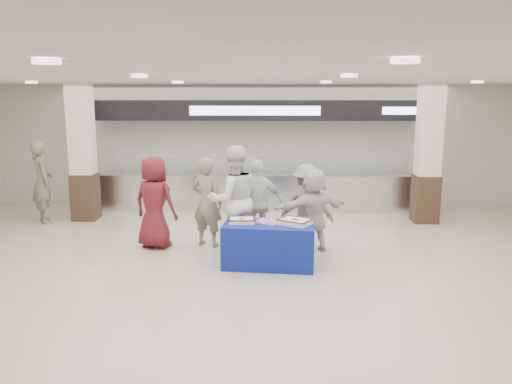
{
  "coord_description": "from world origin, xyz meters",
  "views": [
    {
      "loc": [
        0.39,
        -7.28,
        2.88
      ],
      "look_at": [
        0.13,
        1.6,
        1.18
      ],
      "focal_mm": 35.0,
      "sensor_mm": 36.0,
      "label": 1
    }
  ],
  "objects_px": {
    "display_table": "(269,245)",
    "civilian_maroon": "(155,202)",
    "soldier_a": "(207,202)",
    "chef_short": "(258,203)",
    "soldier_b": "(307,206)",
    "cupcake_tray": "(268,221)",
    "sheet_cake_left": "(242,220)",
    "sheet_cake_right": "(295,221)",
    "chef_tall": "(234,200)",
    "soldier_bg": "(42,182)",
    "civilian_white": "(313,210)"
  },
  "relations": [
    {
      "from": "sheet_cake_right",
      "to": "soldier_b",
      "type": "bearing_deg",
      "value": 76.88
    },
    {
      "from": "display_table",
      "to": "soldier_bg",
      "type": "bearing_deg",
      "value": 156.3
    },
    {
      "from": "soldier_a",
      "to": "chef_short",
      "type": "distance_m",
      "value": 0.99
    },
    {
      "from": "display_table",
      "to": "soldier_b",
      "type": "distance_m",
      "value": 1.46
    },
    {
      "from": "chef_short",
      "to": "soldier_b",
      "type": "distance_m",
      "value": 0.94
    },
    {
      "from": "sheet_cake_right",
      "to": "civilian_white",
      "type": "height_order",
      "value": "civilian_white"
    },
    {
      "from": "civilian_maroon",
      "to": "soldier_b",
      "type": "bearing_deg",
      "value": -156.03
    },
    {
      "from": "sheet_cake_right",
      "to": "civilian_maroon",
      "type": "height_order",
      "value": "civilian_maroon"
    },
    {
      "from": "civilian_maroon",
      "to": "civilian_white",
      "type": "distance_m",
      "value": 3.03
    },
    {
      "from": "civilian_maroon",
      "to": "soldier_a",
      "type": "xyz_separation_m",
      "value": [
        1.0,
        0.14,
        -0.02
      ]
    },
    {
      "from": "civilian_maroon",
      "to": "soldier_b",
      "type": "xyz_separation_m",
      "value": [
        2.92,
        0.16,
        -0.08
      ]
    },
    {
      "from": "display_table",
      "to": "sheet_cake_left",
      "type": "xyz_separation_m",
      "value": [
        -0.47,
        0.08,
        0.42
      ]
    },
    {
      "from": "civilian_maroon",
      "to": "soldier_b",
      "type": "distance_m",
      "value": 2.93
    },
    {
      "from": "sheet_cake_left",
      "to": "chef_short",
      "type": "distance_m",
      "value": 1.17
    },
    {
      "from": "sheet_cake_right",
      "to": "civilian_maroon",
      "type": "xyz_separation_m",
      "value": [
        -2.64,
        1.05,
        0.09
      ]
    },
    {
      "from": "sheet_cake_left",
      "to": "soldier_b",
      "type": "relative_size",
      "value": 0.28
    },
    {
      "from": "civilian_maroon",
      "to": "chef_short",
      "type": "bearing_deg",
      "value": -153.98
    },
    {
      "from": "display_table",
      "to": "cupcake_tray",
      "type": "xyz_separation_m",
      "value": [
        -0.02,
        0.05,
        0.4
      ]
    },
    {
      "from": "cupcake_tray",
      "to": "soldier_bg",
      "type": "height_order",
      "value": "soldier_bg"
    },
    {
      "from": "soldier_b",
      "to": "chef_tall",
      "type": "bearing_deg",
      "value": 36.14
    },
    {
      "from": "display_table",
      "to": "chef_short",
      "type": "relative_size",
      "value": 0.91
    },
    {
      "from": "soldier_b",
      "to": "soldier_bg",
      "type": "xyz_separation_m",
      "value": [
        -5.97,
        1.74,
        0.15
      ]
    },
    {
      "from": "cupcake_tray",
      "to": "soldier_a",
      "type": "relative_size",
      "value": 0.26
    },
    {
      "from": "cupcake_tray",
      "to": "chef_tall",
      "type": "height_order",
      "value": "chef_tall"
    },
    {
      "from": "cupcake_tray",
      "to": "soldier_b",
      "type": "bearing_deg",
      "value": 57.3
    },
    {
      "from": "sheet_cake_right",
      "to": "cupcake_tray",
      "type": "relative_size",
      "value": 1.41
    },
    {
      "from": "soldier_a",
      "to": "chef_short",
      "type": "xyz_separation_m",
      "value": [
        0.98,
        0.04,
        -0.02
      ]
    },
    {
      "from": "sheet_cake_right",
      "to": "chef_short",
      "type": "height_order",
      "value": "chef_short"
    },
    {
      "from": "display_table",
      "to": "sheet_cake_left",
      "type": "relative_size",
      "value": 3.41
    },
    {
      "from": "display_table",
      "to": "cupcake_tray",
      "type": "height_order",
      "value": "cupcake_tray"
    },
    {
      "from": "soldier_a",
      "to": "chef_short",
      "type": "bearing_deg",
      "value": -154.44
    },
    {
      "from": "sheet_cake_right",
      "to": "soldier_a",
      "type": "relative_size",
      "value": 0.37
    },
    {
      "from": "display_table",
      "to": "sheet_cake_right",
      "type": "distance_m",
      "value": 0.61
    },
    {
      "from": "civilian_white",
      "to": "display_table",
      "type": "bearing_deg",
      "value": 23.96
    },
    {
      "from": "soldier_a",
      "to": "sheet_cake_right",
      "type": "bearing_deg",
      "value": 167.27
    },
    {
      "from": "cupcake_tray",
      "to": "soldier_bg",
      "type": "distance_m",
      "value": 5.98
    },
    {
      "from": "display_table",
      "to": "civilian_maroon",
      "type": "distance_m",
      "value": 2.49
    },
    {
      "from": "sheet_cake_right",
      "to": "civilian_maroon",
      "type": "bearing_deg",
      "value": 158.38
    },
    {
      "from": "sheet_cake_right",
      "to": "soldier_b",
      "type": "distance_m",
      "value": 1.24
    },
    {
      "from": "soldier_a",
      "to": "chef_short",
      "type": "relative_size",
      "value": 1.03
    },
    {
      "from": "sheet_cake_right",
      "to": "soldier_a",
      "type": "xyz_separation_m",
      "value": [
        -1.65,
        1.18,
        0.07
      ]
    },
    {
      "from": "sheet_cake_right",
      "to": "soldier_b",
      "type": "relative_size",
      "value": 0.4
    },
    {
      "from": "civilian_maroon",
      "to": "soldier_b",
      "type": "relative_size",
      "value": 1.1
    },
    {
      "from": "chef_short",
      "to": "soldier_b",
      "type": "bearing_deg",
      "value": 159.04
    },
    {
      "from": "display_table",
      "to": "civilian_white",
      "type": "bearing_deg",
      "value": 51.92
    },
    {
      "from": "cupcake_tray",
      "to": "soldier_a",
      "type": "xyz_separation_m",
      "value": [
        -1.19,
        1.12,
        0.1
      ]
    },
    {
      "from": "civilian_maroon",
      "to": "soldier_b",
      "type": "height_order",
      "value": "civilian_maroon"
    },
    {
      "from": "display_table",
      "to": "civilian_maroon",
      "type": "height_order",
      "value": "civilian_maroon"
    },
    {
      "from": "sheet_cake_left",
      "to": "civilian_white",
      "type": "height_order",
      "value": "civilian_white"
    },
    {
      "from": "civilian_maroon",
      "to": "soldier_bg",
      "type": "relative_size",
      "value": 0.93
    }
  ]
}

